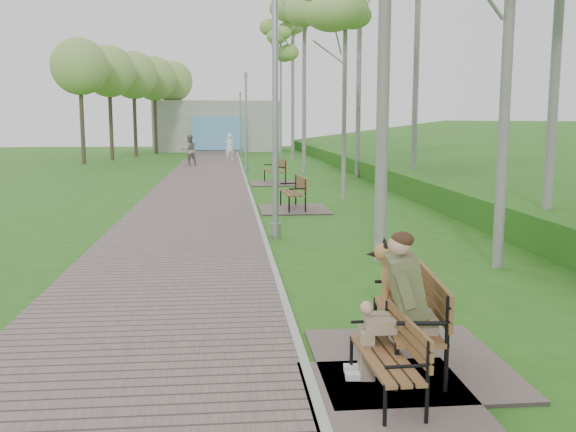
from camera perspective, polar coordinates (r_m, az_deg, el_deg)
name	(u,v)px	position (r m, az deg, el deg)	size (l,w,h in m)	color
walkway	(201,189)	(23.60, -7.77, 2.36)	(3.50, 67.00, 0.04)	#655652
kerb	(249,189)	(23.59, -3.51, 2.43)	(0.10, 67.00, 0.05)	#999993
building_north	(218,126)	(52.93, -6.27, 7.94)	(10.00, 5.20, 4.00)	#9E9E99
bench_main	(403,322)	(6.79, 10.16, -9.24)	(1.96, 2.18, 1.71)	#655652
bench_second	(386,381)	(6.14, 8.71, -14.27)	(1.53, 1.70, 0.94)	#655652
bench_third	(293,202)	(18.15, 0.42, 1.23)	(1.93, 2.15, 1.19)	#655652
bench_far	(275,178)	(25.55, -1.18, 3.38)	(2.00, 2.23, 1.23)	#655652
lamp_post_second	(275,114)	(13.66, -1.14, 9.06)	(0.22, 0.22, 5.70)	#909398
lamp_post_third	(246,126)	(31.55, -3.73, 8.00)	(0.18, 0.18, 4.78)	#909398
lamp_post_far	(241,126)	(46.47, -4.23, 8.00)	(0.17, 0.17, 4.47)	#909398
pedestrian_near	(229,147)	(39.80, -5.23, 6.09)	(0.61, 0.40, 1.68)	white
pedestrian_far	(189,150)	(35.74, -8.76, 5.78)	(0.84, 0.65, 1.72)	gray
birch_far_b	(304,24)	(30.98, 1.47, 16.70)	(2.51, 2.51, 8.82)	silver
birch_far_c	(293,8)	(41.10, 0.43, 17.97)	(2.95, 2.95, 11.78)	silver
birch_distant_a	(281,49)	(41.46, -0.65, 14.61)	(2.23, 2.23, 8.79)	silver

